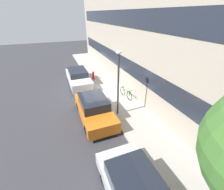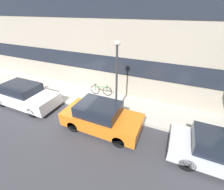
% 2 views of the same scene
% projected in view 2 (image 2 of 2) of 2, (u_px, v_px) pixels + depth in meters
% --- Properties ---
extents(ground_plane, '(56.00, 56.00, 0.00)m').
position_uv_depth(ground_plane, '(73.00, 106.00, 9.50)').
color(ground_plane, '#333338').
extents(sidewalk_strip, '(28.00, 2.45, 0.15)m').
position_uv_depth(sidewalk_strip, '(83.00, 96.00, 10.44)').
color(sidewalk_strip, '#A8A399').
rests_on(sidewalk_strip, ground_plane).
extents(rowhouse_facade, '(28.00, 1.02, 9.91)m').
position_uv_depth(rowhouse_facade, '(90.00, 16.00, 9.32)').
color(rowhouse_facade, gray).
rests_on(rowhouse_facade, ground_plane).
extents(parked_car_white, '(4.32, 1.70, 1.40)m').
position_uv_depth(parked_car_white, '(24.00, 95.00, 9.29)').
color(parked_car_white, silver).
rests_on(parked_car_white, ground_plane).
extents(parked_car_orange, '(3.91, 1.73, 1.42)m').
position_uv_depth(parked_car_orange, '(101.00, 117.00, 7.41)').
color(parked_car_orange, '#D16619').
rests_on(parked_car_orange, ground_plane).
extents(parked_car_silver, '(3.93, 1.71, 1.27)m').
position_uv_depth(parked_car_silver, '(223.00, 153.00, 5.63)').
color(parked_car_silver, '#B2B5BA').
rests_on(parked_car_silver, ground_plane).
extents(fire_hydrant, '(0.53, 0.29, 0.77)m').
position_uv_depth(fire_hydrant, '(38.00, 86.00, 10.74)').
color(fire_hydrant, red).
rests_on(fire_hydrant, sidewalk_strip).
extents(bicycle, '(1.53, 0.44, 0.75)m').
position_uv_depth(bicycle, '(101.00, 90.00, 10.27)').
color(bicycle, black).
rests_on(bicycle, sidewalk_strip).
extents(lamp_post, '(0.32, 0.32, 3.95)m').
position_uv_depth(lamp_post, '(117.00, 71.00, 7.51)').
color(lamp_post, '#2D2D30').
rests_on(lamp_post, sidewalk_strip).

